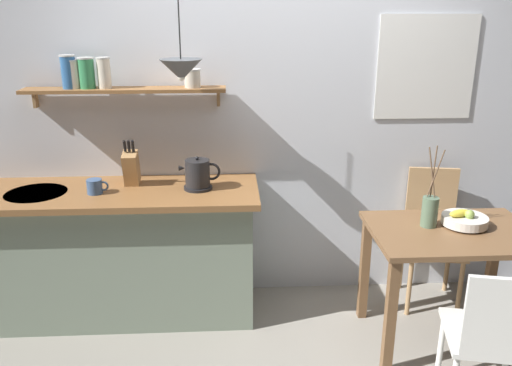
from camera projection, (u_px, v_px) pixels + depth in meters
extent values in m
plane|color=gray|center=(274.00, 335.00, 3.39)|extent=(14.00, 14.00, 0.00)
cube|color=silver|center=(297.00, 108.00, 3.59)|extent=(6.80, 0.10, 2.70)
cube|color=white|center=(426.00, 68.00, 3.49)|extent=(0.66, 0.01, 0.68)
cube|color=silver|center=(426.00, 68.00, 3.49)|extent=(0.60, 0.01, 0.62)
cube|color=gray|center=(121.00, 256.00, 3.51)|extent=(1.74, 0.52, 0.86)
cube|color=brown|center=(114.00, 193.00, 3.34)|extent=(1.83, 0.63, 0.04)
cylinder|color=#B7BABF|center=(36.00, 193.00, 3.29)|extent=(0.38, 0.38, 0.01)
cube|color=brown|center=(125.00, 90.00, 3.33)|extent=(1.28, 0.18, 0.02)
cube|color=#99754C|center=(35.00, 98.00, 3.39)|extent=(0.02, 0.06, 0.12)
cube|color=#99754C|center=(218.00, 97.00, 3.45)|extent=(0.02, 0.06, 0.12)
cylinder|color=#3366A3|center=(69.00, 73.00, 3.27)|extent=(0.09, 0.09, 0.20)
cylinder|color=silver|center=(67.00, 56.00, 3.24)|extent=(0.10, 0.10, 0.01)
cylinder|color=beige|center=(74.00, 75.00, 3.28)|extent=(0.08, 0.08, 0.17)
cylinder|color=silver|center=(72.00, 61.00, 3.25)|extent=(0.08, 0.08, 0.01)
cylinder|color=#388E56|center=(87.00, 74.00, 3.28)|extent=(0.10, 0.10, 0.18)
cylinder|color=silver|center=(85.00, 58.00, 3.25)|extent=(0.10, 0.10, 0.01)
cylinder|color=beige|center=(104.00, 74.00, 3.29)|extent=(0.08, 0.08, 0.18)
cylinder|color=silver|center=(103.00, 58.00, 3.26)|extent=(0.09, 0.09, 0.01)
cylinder|color=beige|center=(192.00, 79.00, 3.33)|extent=(0.10, 0.10, 0.11)
cylinder|color=silver|center=(192.00, 70.00, 3.31)|extent=(0.11, 0.11, 0.01)
cube|color=brown|center=(453.00, 233.00, 3.12)|extent=(0.97, 0.67, 0.03)
cube|color=brown|center=(390.00, 317.00, 2.94)|extent=(0.06, 0.06, 0.72)
cube|color=brown|center=(365.00, 269.00, 3.48)|extent=(0.06, 0.06, 0.72)
cube|color=brown|center=(492.00, 265.00, 3.53)|extent=(0.06, 0.06, 0.72)
cube|color=white|center=(487.00, 335.00, 2.67)|extent=(0.49, 0.50, 0.03)
cube|color=white|center=(505.00, 319.00, 2.41)|extent=(0.36, 0.11, 0.41)
cylinder|color=white|center=(507.00, 353.00, 2.88)|extent=(0.03, 0.03, 0.41)
cylinder|color=white|center=(441.00, 347.00, 2.93)|extent=(0.03, 0.03, 0.41)
cube|color=tan|center=(433.00, 247.00, 3.64)|extent=(0.45, 0.48, 0.03)
cube|color=tan|center=(431.00, 201.00, 3.74)|extent=(0.34, 0.09, 0.49)
cylinder|color=tan|center=(409.00, 287.00, 3.56)|extent=(0.03, 0.03, 0.42)
cylinder|color=tan|center=(460.00, 290.00, 3.52)|extent=(0.03, 0.03, 0.42)
cylinder|color=tan|center=(402.00, 262.00, 3.90)|extent=(0.03, 0.03, 0.42)
cylinder|color=tan|center=(447.00, 265.00, 3.86)|extent=(0.03, 0.03, 0.42)
cylinder|color=silver|center=(464.00, 225.00, 3.17)|extent=(0.12, 0.12, 0.01)
cylinder|color=silver|center=(465.00, 220.00, 3.16)|extent=(0.27, 0.27, 0.05)
ellipsoid|color=yellow|center=(460.00, 213.00, 3.14)|extent=(0.16, 0.10, 0.04)
sphere|color=#8EA84C|center=(470.00, 215.00, 3.12)|extent=(0.06, 0.06, 0.06)
cylinder|color=#567056|center=(430.00, 212.00, 3.14)|extent=(0.10, 0.10, 0.18)
cylinder|color=brown|center=(432.00, 172.00, 3.07)|extent=(0.06, 0.03, 0.30)
cylinder|color=brown|center=(434.00, 172.00, 3.07)|extent=(0.01, 0.01, 0.31)
cylinder|color=brown|center=(436.00, 174.00, 3.06)|extent=(0.07, 0.03, 0.29)
cylinder|color=black|center=(198.00, 187.00, 3.36)|extent=(0.18, 0.18, 0.02)
cylinder|color=#232326|center=(198.00, 173.00, 3.33)|extent=(0.16, 0.16, 0.17)
sphere|color=black|center=(197.00, 158.00, 3.30)|extent=(0.02, 0.02, 0.02)
cone|color=#232326|center=(182.00, 168.00, 3.31)|extent=(0.04, 0.04, 0.04)
torus|color=black|center=(212.00, 172.00, 3.33)|extent=(0.11, 0.02, 0.11)
cube|color=tan|center=(131.00, 168.00, 3.39)|extent=(0.09, 0.16, 0.23)
cylinder|color=black|center=(125.00, 146.00, 3.32)|extent=(0.02, 0.04, 0.08)
cylinder|color=black|center=(129.00, 146.00, 3.33)|extent=(0.02, 0.04, 0.08)
cylinder|color=black|center=(133.00, 146.00, 3.33)|extent=(0.02, 0.04, 0.08)
cylinder|color=#3D5B89|center=(95.00, 186.00, 3.27)|extent=(0.09, 0.09, 0.09)
torus|color=#3D5B89|center=(104.00, 186.00, 3.27)|extent=(0.06, 0.01, 0.06)
cylinder|color=black|center=(179.00, 24.00, 3.01)|extent=(0.01, 0.01, 0.39)
cone|color=#4C5156|center=(181.00, 70.00, 3.09)|extent=(0.25, 0.25, 0.13)
sphere|color=white|center=(181.00, 77.00, 3.11)|extent=(0.04, 0.04, 0.04)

